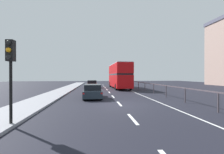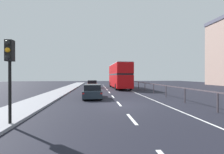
{
  "view_description": "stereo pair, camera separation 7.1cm",
  "coord_description": "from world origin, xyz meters",
  "px_view_note": "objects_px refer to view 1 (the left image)",
  "views": [
    {
      "loc": [
        -1.86,
        -12.0,
        2.14
      ],
      "look_at": [
        0.39,
        9.51,
        2.02
      ],
      "focal_mm": 25.94,
      "sensor_mm": 36.0,
      "label": 1
    },
    {
      "loc": [
        -1.79,
        -12.01,
        2.14
      ],
      "look_at": [
        0.39,
        9.51,
        2.02
      ],
      "focal_mm": 25.94,
      "sensor_mm": 36.0,
      "label": 2
    }
  ],
  "objects_px": {
    "hatchback_car_near": "(93,91)",
    "traffic_signal_pole": "(10,61)",
    "double_decker_bus_red": "(119,75)",
    "sedan_car_ahead": "(92,84)"
  },
  "relations": [
    {
      "from": "traffic_signal_pole",
      "to": "double_decker_bus_red",
      "type": "bearing_deg",
      "value": 69.57
    },
    {
      "from": "double_decker_bus_red",
      "to": "hatchback_car_near",
      "type": "relative_size",
      "value": 2.54
    },
    {
      "from": "hatchback_car_near",
      "to": "traffic_signal_pole",
      "type": "height_order",
      "value": "traffic_signal_pole"
    },
    {
      "from": "traffic_signal_pole",
      "to": "sedan_car_ahead",
      "type": "xyz_separation_m",
      "value": [
        2.98,
        23.14,
        -2.13
      ]
    },
    {
      "from": "double_decker_bus_red",
      "to": "traffic_signal_pole",
      "type": "height_order",
      "value": "double_decker_bus_red"
    },
    {
      "from": "hatchback_car_near",
      "to": "traffic_signal_pole",
      "type": "distance_m",
      "value": 9.46
    },
    {
      "from": "double_decker_bus_red",
      "to": "hatchback_car_near",
      "type": "xyz_separation_m",
      "value": [
        -4.42,
        -12.18,
        -1.63
      ]
    },
    {
      "from": "sedan_car_ahead",
      "to": "double_decker_bus_red",
      "type": "bearing_deg",
      "value": -26.74
    },
    {
      "from": "double_decker_bus_red",
      "to": "sedan_car_ahead",
      "type": "height_order",
      "value": "double_decker_bus_red"
    },
    {
      "from": "double_decker_bus_red",
      "to": "sedan_car_ahead",
      "type": "bearing_deg",
      "value": 152.33
    }
  ]
}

